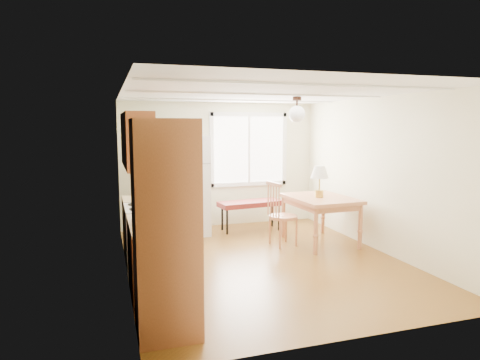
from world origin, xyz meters
name	(u,v)px	position (x,y,z in m)	size (l,w,h in m)	color
room_shell	(264,179)	(0.00, 0.00, 1.25)	(4.60, 5.60, 2.62)	#5A3612
kitchen_run	(152,223)	(-1.72, -0.63, 0.84)	(0.65, 3.40, 2.20)	brown
window_unit	(249,149)	(0.60, 2.47, 1.55)	(1.64, 0.05, 1.51)	white
pendant_light	(297,113)	(0.70, 0.40, 2.24)	(0.26, 0.26, 0.40)	black
refrigerator	(186,185)	(-0.80, 1.98, 0.93)	(0.77, 0.80, 1.85)	silver
bench	(251,204)	(0.44, 1.88, 0.52)	(1.30, 0.61, 0.58)	#581715
dining_table	(320,203)	(1.29, 0.65, 0.71)	(1.04, 1.35, 0.81)	#AF6943
chair	(278,209)	(0.52, 0.70, 0.63)	(0.50, 0.49, 1.09)	#AF6943
table_lamp	(320,174)	(1.25, 0.63, 1.21)	(0.31, 0.31, 0.54)	gold
coffee_maker	(153,211)	(-1.72, -0.83, 1.03)	(0.18, 0.24, 0.36)	black
kettle	(150,211)	(-1.73, -0.60, 0.99)	(0.11, 0.11, 0.22)	red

